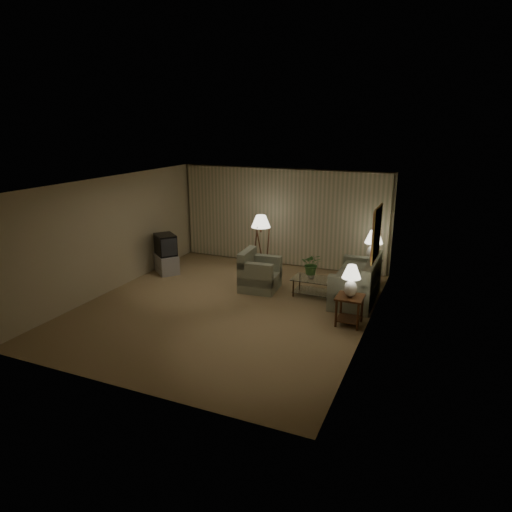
% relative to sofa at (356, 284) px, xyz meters
% --- Properties ---
extents(ground, '(7.00, 7.00, 0.00)m').
position_rel_sofa_xyz_m(ground, '(-2.50, -1.47, -0.39)').
color(ground, olive).
rests_on(ground, ground).
extents(room_shell, '(6.04, 7.02, 2.72)m').
position_rel_sofa_xyz_m(room_shell, '(-2.48, 0.04, 1.35)').
color(room_shell, '#BDB191').
rests_on(room_shell, ground).
extents(sofa, '(1.79, 0.93, 0.79)m').
position_rel_sofa_xyz_m(sofa, '(0.00, 0.00, 0.00)').
color(sofa, gray).
rests_on(sofa, ground).
extents(armchair, '(1.02, 0.98, 0.75)m').
position_rel_sofa_xyz_m(armchair, '(-2.25, -0.21, -0.02)').
color(armchair, gray).
rests_on(armchair, ground).
extents(side_table_near, '(0.53, 0.53, 0.60)m').
position_rel_sofa_xyz_m(side_table_near, '(0.15, -1.35, 0.02)').
color(side_table_near, '#3B1E10').
rests_on(side_table_near, ground).
extents(side_table_far, '(0.48, 0.40, 0.60)m').
position_rel_sofa_xyz_m(side_table_far, '(0.15, 1.25, 0.00)').
color(side_table_far, '#3B1E10').
rests_on(side_table_far, ground).
extents(table_lamp_near, '(0.37, 0.37, 0.64)m').
position_rel_sofa_xyz_m(table_lamp_near, '(0.15, -1.35, 0.59)').
color(table_lamp_near, silver).
rests_on(table_lamp_near, side_table_near).
extents(table_lamp_far, '(0.44, 0.44, 0.76)m').
position_rel_sofa_xyz_m(table_lamp_far, '(0.15, 1.25, 0.66)').
color(table_lamp_far, silver).
rests_on(table_lamp_far, side_table_far).
extents(coffee_table, '(1.14, 0.62, 0.41)m').
position_rel_sofa_xyz_m(coffee_table, '(-0.86, -0.10, -0.12)').
color(coffee_table, silver).
rests_on(coffee_table, ground).
extents(tv_cabinet, '(1.25, 1.24, 0.50)m').
position_rel_sofa_xyz_m(tv_cabinet, '(-5.05, -0.00, -0.14)').
color(tv_cabinet, '#969699').
rests_on(tv_cabinet, ground).
extents(crt_tv, '(1.09, 1.09, 0.55)m').
position_rel_sofa_xyz_m(crt_tv, '(-5.05, -0.00, 0.38)').
color(crt_tv, black).
rests_on(crt_tv, tv_cabinet).
extents(floor_lamp, '(0.50, 0.50, 1.55)m').
position_rel_sofa_xyz_m(floor_lamp, '(-2.74, 1.02, 0.42)').
color(floor_lamp, '#3B1E10').
rests_on(floor_lamp, ground).
extents(ottoman, '(0.63, 0.63, 0.37)m').
position_rel_sofa_xyz_m(ottoman, '(-2.40, 0.35, -0.21)').
color(ottoman, '#994A34').
rests_on(ottoman, ground).
extents(vase, '(0.21, 0.21, 0.17)m').
position_rel_sofa_xyz_m(vase, '(-1.01, -0.10, 0.11)').
color(vase, white).
rests_on(vase, coffee_table).
extents(flowers, '(0.53, 0.49, 0.50)m').
position_rel_sofa_xyz_m(flowers, '(-1.01, -0.10, 0.44)').
color(flowers, '#447C37').
rests_on(flowers, vase).
extents(book, '(0.19, 0.24, 0.02)m').
position_rel_sofa_xyz_m(book, '(-0.61, -0.20, 0.03)').
color(book, olive).
rests_on(book, coffee_table).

